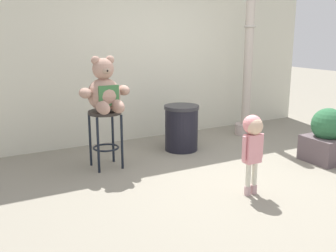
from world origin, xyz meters
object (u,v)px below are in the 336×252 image
child_walking (253,138)px  teddy_bear (105,91)px  bar_stool_with_teddy (105,127)px  trash_bin (181,128)px  planter_with_shrub (327,137)px  lamppost (248,60)px

child_walking → teddy_bear: bearing=-22.0°
child_walking → bar_stool_with_teddy: bearing=-22.6°
teddy_bear → trash_bin: (1.24, 0.22, -0.66)m
teddy_bear → child_walking: teddy_bear is taller
planter_with_shrub → bar_stool_with_teddy: bearing=155.8°
trash_bin → planter_with_shrub: 2.01m
bar_stool_with_teddy → lamppost: 2.80m
bar_stool_with_teddy → child_walking: bearing=-56.4°
child_walking → trash_bin: (0.19, 1.78, -0.30)m
bar_stool_with_teddy → lamppost: lamppost is taller
child_walking → planter_with_shrub: 1.70m
teddy_bear → bar_stool_with_teddy: bearing=90.0°
bar_stool_with_teddy → trash_bin: 1.27m
child_walking → lamppost: size_ratio=0.28×
planter_with_shrub → child_walking: bearing=-167.0°
child_walking → lamppost: 2.67m
child_walking → planter_with_shrub: bearing=-133.1°
bar_stool_with_teddy → teddy_bear: (0.00, -0.03, 0.46)m
bar_stool_with_teddy → planter_with_shrub: bar_stool_with_teddy is taller
trash_bin → lamppost: 1.71m
teddy_bear → child_walking: (1.05, -1.55, -0.36)m
trash_bin → child_walking: bearing=-96.1°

